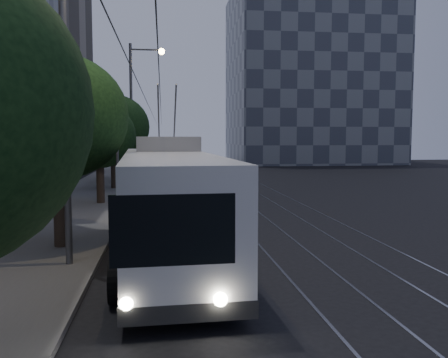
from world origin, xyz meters
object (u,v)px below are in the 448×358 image
streetlamp_near (79,33)px  car_white_d (166,167)px  car_white_b (159,175)px  trolleybus (169,203)px  pickup_silver (169,201)px  car_white_a (145,185)px  car_white_c (167,173)px  streetlamp_far (137,103)px

streetlamp_near → car_white_d: bearing=85.6°
streetlamp_near → car_white_b: bearing=85.3°
trolleybus → pickup_silver: bearing=86.5°
car_white_a → car_white_c: size_ratio=1.01×
streetlamp_far → pickup_silver: bearing=-80.8°
car_white_d → streetlamp_near: 34.94m
pickup_silver → streetlamp_far: 13.54m
car_white_a → car_white_d: 17.66m
car_white_a → streetlamp_far: bearing=107.0°
streetlamp_near → streetlamp_far: size_ratio=1.11×
trolleybus → streetlamp_near: size_ratio=1.14×
trolleybus → car_white_b: 23.61m
pickup_silver → car_white_c: (0.09, 19.19, -0.09)m
pickup_silver → car_white_c: pickup_silver is taller
pickup_silver → car_white_b: bearing=86.3°
pickup_silver → streetlamp_far: size_ratio=0.58×
car_white_b → streetlamp_near: bearing=-81.5°
trolleybus → streetlamp_near: (-2.47, -0.85, 4.96)m
streetlamp_near → trolleybus: bearing=19.0°
car_white_a → car_white_b: size_ratio=0.85×
pickup_silver → car_white_d: pickup_silver is taller
pickup_silver → streetlamp_near: 10.71m
trolleybus → streetlamp_far: 20.56m
car_white_d → trolleybus: bearing=-90.9°
pickup_silver → car_white_d: (0.09, 25.76, -0.05)m
pickup_silver → car_white_c: bearing=84.0°
car_white_d → streetlamp_far: bearing=-99.4°
pickup_silver → car_white_d: size_ratio=1.30×
trolleybus → car_white_c: size_ratio=2.89×
trolleybus → car_white_d: 33.49m
car_white_c → trolleybus: bearing=-93.7°
trolleybus → car_white_b: size_ratio=2.42×
trolleybus → pickup_silver: size_ratio=2.17×
car_white_c → car_white_d: (0.00, 6.57, 0.05)m
pickup_silver → car_white_b: 15.89m
car_white_a → streetlamp_near: (-1.19, -16.72, 5.96)m
trolleybus → car_white_d: trolleybus is taller
car_white_b → streetlamp_far: size_ratio=0.52×
streetlamp_near → streetlamp_far: 20.87m
car_white_a → car_white_b: car_white_b is taller
pickup_silver → car_white_b: (-0.57, 15.88, -0.05)m
car_white_b → streetlamp_near: streetlamp_near is taller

